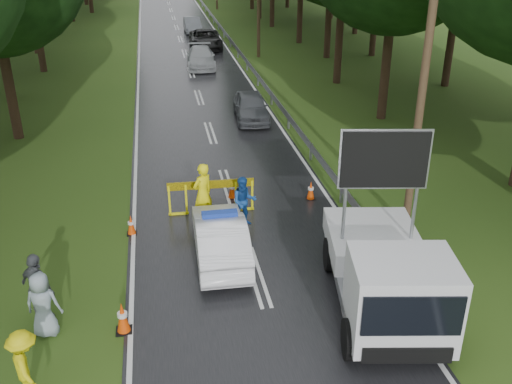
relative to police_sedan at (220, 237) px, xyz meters
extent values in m
plane|color=#264413|center=(0.84, -1.15, -0.67)|extent=(160.00, 160.00, 0.00)
cube|color=black|center=(0.84, 28.85, -0.66)|extent=(7.00, 140.00, 0.02)
cylinder|color=gray|center=(4.54, -1.15, -0.32)|extent=(0.12, 0.12, 0.70)
cube|color=gray|center=(4.54, 28.85, -0.12)|extent=(0.05, 60.00, 0.30)
cylinder|color=#43321F|center=(6.04, 0.85, 4.33)|extent=(0.24, 0.24, 10.00)
imported|color=white|center=(0.00, 0.00, 0.00)|extent=(1.49, 4.08, 1.33)
cube|color=#1938A5|center=(0.00, 0.00, 0.73)|extent=(1.01, 0.30, 0.13)
cube|color=gray|center=(3.74, -2.64, -0.06)|extent=(2.99, 4.99, 0.28)
cube|color=silver|center=(3.93, -1.54, 0.39)|extent=(2.76, 3.03, 0.61)
cube|color=silver|center=(3.40, -4.61, 0.72)|extent=(2.50, 2.13, 1.89)
cube|color=black|center=(3.25, -5.51, 0.94)|extent=(2.04, 0.39, 0.95)
cube|color=black|center=(3.86, -1.98, 2.89)|extent=(2.11, 0.49, 1.45)
cylinder|color=black|center=(2.32, -4.65, -0.20)|extent=(0.47, 0.97, 0.93)
cylinder|color=black|center=(4.41, -5.01, -0.20)|extent=(0.47, 0.97, 0.93)
cylinder|color=black|center=(2.93, -1.14, -0.20)|extent=(0.47, 0.97, 0.93)
cylinder|color=black|center=(5.01, -1.50, -0.20)|extent=(0.47, 0.97, 0.93)
cube|color=yellow|center=(-1.33, 2.88, -0.12)|extent=(0.07, 0.07, 1.09)
cube|color=yellow|center=(-0.78, 2.87, -0.12)|extent=(0.07, 0.07, 1.09)
cube|color=yellow|center=(0.86, 2.83, -0.12)|extent=(0.07, 0.07, 1.09)
cube|color=yellow|center=(1.41, 2.81, -0.12)|extent=(0.07, 0.07, 1.09)
cube|color=#F2CC00|center=(0.04, 2.85, 0.37)|extent=(2.84, 0.13, 0.27)
imported|color=#FFF30D|center=(-0.27, 2.26, 0.34)|extent=(0.88, 0.82, 2.03)
imported|color=#174597|center=(0.98, 1.85, 0.15)|extent=(0.82, 0.65, 1.64)
imported|color=#D4C80B|center=(-4.45, -4.65, 0.14)|extent=(0.97, 1.20, 1.62)
imported|color=#464A4F|center=(-4.59, -2.08, 0.24)|extent=(1.10, 1.04, 1.83)
imported|color=gray|center=(-4.42, -2.65, 0.16)|extent=(0.90, 0.68, 1.66)
imported|color=#414448|center=(3.03, 12.49, 0.00)|extent=(1.82, 4.01, 1.34)
imported|color=#95999C|center=(1.64, 24.28, -0.02)|extent=(2.06, 4.59, 1.30)
imported|color=black|center=(2.56, 30.52, 0.04)|extent=(2.48, 5.16, 1.42)
imported|color=#474B4F|center=(2.12, 37.98, -0.02)|extent=(1.41, 3.96, 1.30)
cube|color=black|center=(-2.66, -2.89, -0.65)|extent=(0.38, 0.38, 0.03)
cone|color=#E14107|center=(-2.66, -2.89, -0.25)|extent=(0.32, 0.32, 0.79)
cube|color=black|center=(0.07, 0.52, -0.66)|extent=(0.35, 0.35, 0.03)
cone|color=#E14107|center=(0.07, 0.52, -0.29)|extent=(0.29, 0.29, 0.71)
cube|color=black|center=(0.87, 3.85, -0.66)|extent=(0.33, 0.33, 0.03)
cone|color=#E14107|center=(0.87, 3.85, -0.31)|extent=(0.27, 0.27, 0.67)
cube|color=black|center=(-2.56, 1.85, -0.66)|extent=(0.31, 0.31, 0.03)
cone|color=#E14107|center=(-2.56, 1.85, -0.33)|extent=(0.26, 0.26, 0.64)
cube|color=black|center=(3.56, 3.27, -0.66)|extent=(0.32, 0.32, 0.03)
cone|color=#E14107|center=(3.56, 3.27, -0.32)|extent=(0.27, 0.27, 0.67)
camera|label=1|loc=(-1.49, -14.08, 8.07)|focal=40.00mm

